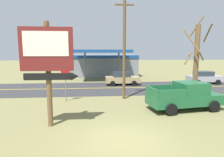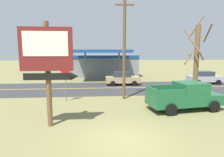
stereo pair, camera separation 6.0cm
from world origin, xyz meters
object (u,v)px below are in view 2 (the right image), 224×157
Objects in this scene: stop_sign at (65,77)px; car_tan_near_lane at (122,78)px; bare_tree at (196,61)px; pickup_green_parked_on_lawn at (185,96)px; car_silver_mid_lane at (204,77)px; utility_pole at (124,42)px; motel_sign at (48,59)px; gas_station at (101,65)px.

car_tan_near_lane is (5.75, 7.56, -1.20)m from stop_sign.
car_tan_near_lane is (-4.98, 8.23, -2.51)m from bare_tree.
pickup_green_parked_on_lawn is at bearing -129.43° from bare_tree.
car_tan_near_lane is 1.00× the size of car_silver_mid_lane.
utility_pole reaches higher than car_silver_mid_lane.
bare_tree is 3.84m from pickup_green_parked_on_lawn.
stop_sign is 0.54× the size of pickup_green_parked_on_lawn.
bare_tree reaches higher than motel_sign.
stop_sign reaches higher than pickup_green_parked_on_lawn.
gas_station is (-7.35, 17.68, -1.40)m from bare_tree.
bare_tree is 0.59× the size of gas_station.
pickup_green_parked_on_lawn is at bearing -41.99° from utility_pole.
gas_station reaches higher than car_silver_mid_lane.
stop_sign is at bearing -155.31° from car_silver_mid_lane.
stop_sign is 17.35m from gas_station.
bare_tree is 19.20m from gas_station.
stop_sign is 9.37m from pickup_green_parked_on_lawn.
gas_station is 9.81m from car_tan_near_lane.
stop_sign is 0.42× the size of bare_tree.
pickup_green_parked_on_lawn is (3.89, -3.51, -3.95)m from utility_pole.
car_silver_mid_lane is (13.07, -9.46, -1.11)m from gas_station.
utility_pole is 1.32× the size of bare_tree.
pickup_green_parked_on_lawn is 13.02m from car_silver_mid_lane.
stop_sign reaches higher than car_tan_near_lane.
car_tan_near_lane is (0.83, 7.05, -4.08)m from utility_pole.
motel_sign is 0.47× the size of gas_station.
bare_tree is 1.30× the size of pickup_green_parked_on_lawn.
pickup_green_parked_on_lawn is at bearing -74.79° from gas_station.
motel_sign is at bearing -129.42° from utility_pole.
car_silver_mid_lane is at bearing 38.38° from motel_sign.
car_silver_mid_lane is (10.69, 0.00, 0.00)m from car_tan_near_lane.
bare_tree reaches higher than car_tan_near_lane.
motel_sign is at bearing -89.78° from stop_sign.
motel_sign is 22.78m from gas_station.
stop_sign is (-0.02, 5.45, -1.69)m from motel_sign.
car_silver_mid_lane is (16.44, 7.56, -1.20)m from stop_sign.
gas_station is at bearing 105.21° from pickup_green_parked_on_lawn.
car_tan_near_lane is at bearing 121.16° from bare_tree.
stop_sign is 0.70× the size of car_silver_mid_lane.
car_tan_near_lane is at bearing 66.22° from motel_sign.
bare_tree is 9.94m from car_tan_near_lane.
pickup_green_parked_on_lawn is (5.44, -20.01, -0.98)m from gas_station.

